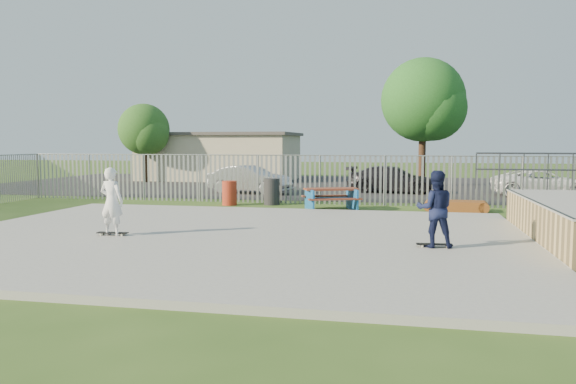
% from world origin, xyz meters
% --- Properties ---
extents(ground, '(120.00, 120.00, 0.00)m').
position_xyz_m(ground, '(0.00, 0.00, 0.00)').
color(ground, '#32501B').
rests_on(ground, ground).
extents(concrete_slab, '(15.00, 12.00, 0.15)m').
position_xyz_m(concrete_slab, '(0.00, 0.00, 0.07)').
color(concrete_slab, gray).
rests_on(concrete_slab, ground).
extents(fence, '(26.04, 16.02, 2.00)m').
position_xyz_m(fence, '(1.00, 4.59, 1.00)').
color(fence, gray).
rests_on(fence, ground).
extents(picnic_table, '(2.40, 2.20, 0.83)m').
position_xyz_m(picnic_table, '(1.73, 6.99, 0.42)').
color(picnic_table, maroon).
rests_on(picnic_table, ground).
extents(funbox, '(1.98, 1.10, 0.38)m').
position_xyz_m(funbox, '(6.27, 7.65, 0.19)').
color(funbox, brown).
rests_on(funbox, ground).
extents(trash_bin_red, '(0.59, 0.59, 0.98)m').
position_xyz_m(trash_bin_red, '(-2.50, 7.86, 0.49)').
color(trash_bin_red, '#A02C18').
rests_on(trash_bin_red, ground).
extents(trash_bin_grey, '(0.64, 0.64, 1.07)m').
position_xyz_m(trash_bin_grey, '(-0.88, 8.36, 0.53)').
color(trash_bin_grey, '#232325').
rests_on(trash_bin_grey, ground).
extents(parking_lot, '(40.00, 18.00, 0.02)m').
position_xyz_m(parking_lot, '(0.00, 19.00, 0.01)').
color(parking_lot, black).
rests_on(parking_lot, ground).
extents(car_silver, '(4.37, 2.27, 1.37)m').
position_xyz_m(car_silver, '(-3.11, 13.00, 0.71)').
color(car_silver, '#B5B6BA').
rests_on(car_silver, parking_lot).
extents(car_dark, '(4.74, 2.41, 1.32)m').
position_xyz_m(car_dark, '(3.79, 14.94, 0.68)').
color(car_dark, black).
rests_on(car_dark, parking_lot).
extents(car_white, '(4.56, 2.28, 1.24)m').
position_xyz_m(car_white, '(10.68, 14.33, 0.64)').
color(car_white, white).
rests_on(car_white, parking_lot).
extents(building, '(10.40, 6.40, 3.20)m').
position_xyz_m(building, '(-8.00, 23.00, 1.61)').
color(building, beige).
rests_on(building, ground).
extents(tree_left, '(3.23, 3.23, 4.99)m').
position_xyz_m(tree_left, '(-11.87, 19.46, 3.35)').
color(tree_left, '#382316').
rests_on(tree_left, ground).
extents(tree_mid, '(4.73, 4.73, 7.30)m').
position_xyz_m(tree_mid, '(5.34, 19.32, 4.92)').
color(tree_mid, '#432B1B').
rests_on(tree_mid, ground).
extents(skateboard_a, '(0.81, 0.27, 0.08)m').
position_xyz_m(skateboard_a, '(5.10, -0.71, 0.19)').
color(skateboard_a, black).
rests_on(skateboard_a, concrete_slab).
extents(skateboard_b, '(0.81, 0.25, 0.08)m').
position_xyz_m(skateboard_b, '(-2.88, -0.72, 0.19)').
color(skateboard_b, black).
rests_on(skateboard_b, concrete_slab).
extents(skater_navy, '(0.90, 0.73, 1.74)m').
position_xyz_m(skater_navy, '(5.10, -0.71, 1.02)').
color(skater_navy, '#121839').
rests_on(skater_navy, concrete_slab).
extents(skater_white, '(0.68, 0.48, 1.74)m').
position_xyz_m(skater_white, '(-2.88, -0.72, 1.02)').
color(skater_white, white).
rests_on(skater_white, concrete_slab).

